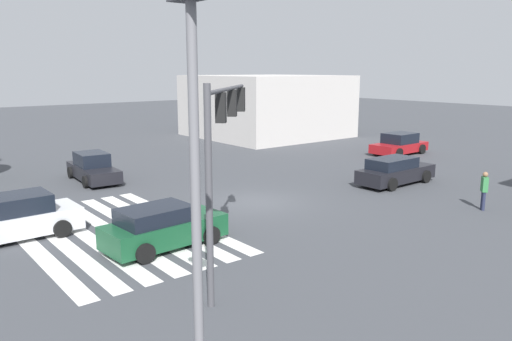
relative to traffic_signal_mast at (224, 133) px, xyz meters
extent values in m
plane|color=#3D3F44|center=(-5.88, 5.88, -4.30)|extent=(144.90, 144.90, 0.00)
cube|color=silver|center=(-5.88, -3.97, -4.29)|extent=(10.56, 0.60, 0.01)
cube|color=silver|center=(-5.88, -3.02, -4.29)|extent=(10.56, 0.60, 0.01)
cube|color=silver|center=(-5.88, -2.07, -4.29)|extent=(10.56, 0.60, 0.01)
cube|color=silver|center=(-5.88, -1.12, -4.29)|extent=(10.56, 0.60, 0.01)
cube|color=silver|center=(-5.88, -0.17, -4.29)|extent=(10.56, 0.60, 0.01)
cube|color=silver|center=(-5.88, 0.78, -4.29)|extent=(10.56, 0.60, 0.01)
cube|color=silver|center=(-5.88, 1.73, -4.29)|extent=(10.56, 0.60, 0.01)
cylinder|color=#47474C|center=(1.53, -1.53, -1.41)|extent=(0.18, 0.18, 5.77)
cylinder|color=#47474C|center=(-0.59, 0.59, 1.22)|extent=(4.32, 4.32, 0.12)
cube|color=black|center=(0.26, -0.26, 0.75)|extent=(0.40, 0.40, 0.84)
sphere|color=red|center=(0.15, -0.15, 0.75)|extent=(0.16, 0.16, 0.16)
cube|color=black|center=(-1.12, 1.12, 0.75)|extent=(0.40, 0.40, 0.84)
sphere|color=gold|center=(-1.23, 1.23, 0.75)|extent=(0.16, 0.16, 0.16)
cube|color=black|center=(-2.49, 2.49, 0.75)|extent=(0.40, 0.40, 0.84)
sphere|color=green|center=(-2.61, 2.61, 0.75)|extent=(0.16, 0.16, 0.16)
cube|color=#144728|center=(-3.23, -0.29, -3.72)|extent=(2.04, 4.36, 0.79)
cube|color=black|center=(-3.20, -0.67, -3.06)|extent=(1.74, 2.47, 0.52)
cylinder|color=black|center=(-4.21, 0.96, -3.96)|extent=(0.26, 0.68, 0.67)
cylinder|color=black|center=(-2.40, 1.08, -3.96)|extent=(0.26, 0.68, 0.67)
cylinder|color=black|center=(-4.05, -1.67, -3.96)|extent=(0.26, 0.68, 0.67)
cylinder|color=black|center=(-2.24, -1.55, -3.96)|extent=(0.26, 0.68, 0.67)
cube|color=black|center=(-15.09, 1.67, -3.79)|extent=(4.83, 2.01, 0.67)
cube|color=black|center=(-15.28, 1.68, -3.09)|extent=(2.19, 1.66, 0.73)
cylinder|color=black|center=(-13.57, 2.43, -3.97)|extent=(0.66, 0.26, 0.65)
cylinder|color=black|center=(-13.69, 0.71, -3.97)|extent=(0.66, 0.26, 0.65)
cylinder|color=black|center=(-16.49, 2.63, -3.97)|extent=(0.66, 0.26, 0.65)
cylinder|color=black|center=(-16.61, 0.90, -3.97)|extent=(0.66, 0.26, 0.65)
cube|color=black|center=(-4.16, 14.19, -3.74)|extent=(1.71, 4.88, 0.73)
cube|color=black|center=(-4.16, 13.81, -3.10)|extent=(1.53, 2.72, 0.55)
cylinder|color=black|center=(-5.03, 15.70, -3.95)|extent=(0.22, 0.70, 0.69)
cylinder|color=black|center=(-3.30, 15.71, -3.95)|extent=(0.22, 0.70, 0.69)
cylinder|color=black|center=(-5.02, 12.68, -3.95)|extent=(0.22, 0.70, 0.69)
cylinder|color=black|center=(-3.29, 12.68, -3.95)|extent=(0.22, 0.70, 0.69)
cube|color=maroon|center=(-9.93, 22.48, -3.78)|extent=(2.04, 4.62, 0.64)
cube|color=black|center=(-9.93, 22.53, -3.10)|extent=(1.80, 2.34, 0.73)
cylinder|color=black|center=(-8.90, 21.08, -3.94)|extent=(0.23, 0.71, 0.71)
cylinder|color=black|center=(-10.90, 21.04, -3.94)|extent=(0.23, 0.71, 0.71)
cylinder|color=black|center=(-8.96, 23.92, -3.94)|extent=(0.23, 0.71, 0.71)
cylinder|color=black|center=(-10.95, 23.89, -3.94)|extent=(0.23, 0.71, 0.71)
cube|color=silver|center=(-7.43, -4.23, -3.72)|extent=(1.95, 4.65, 0.80)
cube|color=black|center=(-7.44, -4.00, -3.00)|extent=(1.73, 2.15, 0.65)
cylinder|color=black|center=(-6.48, -2.79, -3.97)|extent=(0.23, 0.66, 0.65)
cylinder|color=black|center=(-8.42, -2.81, -3.97)|extent=(0.23, 0.66, 0.65)
cube|color=#BCB7B2|center=(-24.05, 21.59, -1.51)|extent=(11.96, 11.96, 5.56)
cylinder|color=#232842|center=(1.42, 12.84, -3.88)|extent=(0.14, 0.14, 0.83)
cylinder|color=#232842|center=(1.31, 12.96, -3.88)|extent=(0.14, 0.14, 0.83)
cube|color=#337A42|center=(1.36, 12.90, -3.13)|extent=(0.41, 0.41, 0.66)
sphere|color=#8C6647|center=(1.36, 12.90, -2.69)|extent=(0.23, 0.23, 0.23)
cylinder|color=slate|center=(5.25, -4.20, -0.76)|extent=(0.16, 0.16, 7.07)
camera|label=1|loc=(11.74, -8.16, 1.79)|focal=35.00mm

